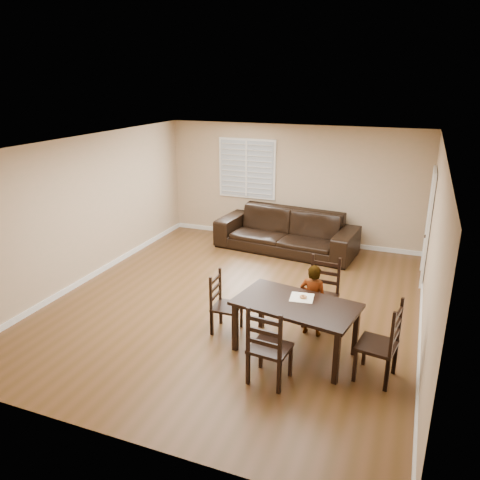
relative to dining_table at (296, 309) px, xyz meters
name	(u,v)px	position (x,y,z in m)	size (l,w,h in m)	color
ground	(237,301)	(-1.34, 1.18, -0.68)	(7.00, 7.00, 0.00)	brown
room	(242,198)	(-1.30, 1.36, 1.12)	(6.04, 7.04, 2.72)	tan
dining_table	(296,309)	(0.00, 0.00, 0.00)	(1.78, 1.20, 0.77)	black
chair_near	(323,293)	(0.17, 1.04, -0.19)	(0.51, 0.48, 1.08)	black
chair_far	(266,351)	(-0.14, -0.87, -0.19)	(0.52, 0.50, 1.07)	black
chair_left	(220,304)	(-1.22, 0.20, -0.25)	(0.41, 0.43, 0.94)	black
chair_right	(388,346)	(1.24, -0.22, -0.19)	(0.53, 0.56, 1.09)	black
child	(313,300)	(0.11, 0.59, -0.12)	(0.41, 0.27, 1.12)	gray
napkin	(302,298)	(0.03, 0.18, 0.09)	(0.32, 0.32, 0.00)	white
donut	(303,297)	(0.05, 0.18, 0.11)	(0.10, 0.10, 0.04)	#B77541
sofa	(286,231)	(-1.26, 3.97, -0.23)	(3.07, 1.20, 0.90)	black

